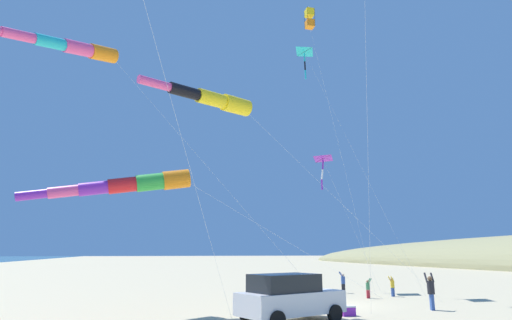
# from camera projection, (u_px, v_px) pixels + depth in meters

# --- Properties ---
(ground_plane) EXTENTS (600.00, 600.00, 0.00)m
(ground_plane) POSITION_uv_depth(u_px,v_px,m) (329.00, 305.00, 21.74)
(ground_plane) COLOR #C6B58C
(parked_car) EXTENTS (4.67, 3.19, 1.85)m
(parked_car) POSITION_uv_depth(u_px,v_px,m) (289.00, 297.00, 16.36)
(parked_car) COLOR silver
(parked_car) RESTS_ON ground_plane
(cooler_box) EXTENTS (0.62, 0.42, 0.42)m
(cooler_box) POSITION_uv_depth(u_px,v_px,m) (347.00, 311.00, 17.95)
(cooler_box) COLOR purple
(cooler_box) RESTS_ON ground_plane
(person_adult_flyer) EXTENTS (0.52, 0.60, 1.72)m
(person_adult_flyer) POSITION_uv_depth(u_px,v_px,m) (431.00, 290.00, 19.85)
(person_adult_flyer) COLOR #335199
(person_adult_flyer) RESTS_ON ground_plane
(person_child_green_jacket) EXTENTS (0.37, 0.30, 1.16)m
(person_child_green_jacket) POSITION_uv_depth(u_px,v_px,m) (368.00, 287.00, 24.85)
(person_child_green_jacket) COLOR #B72833
(person_child_green_jacket) RESTS_ON ground_plane
(person_child_grey_jacket) EXTENTS (0.41, 0.34, 1.23)m
(person_child_grey_jacket) POSITION_uv_depth(u_px,v_px,m) (392.00, 285.00, 25.88)
(person_child_grey_jacket) COLOR #335199
(person_child_grey_jacket) RESTS_ON ground_plane
(person_bystander_far) EXTENTS (0.50, 0.47, 1.40)m
(person_bystander_far) POSITION_uv_depth(u_px,v_px,m) (343.00, 281.00, 28.07)
(person_bystander_far) COLOR #232328
(person_bystander_far) RESTS_ON ground_plane
(kite_windsock_purple_drifting) EXTENTS (19.27, 3.32, 6.63)m
(kite_windsock_purple_drifting) POSITION_uv_depth(u_px,v_px,m) (132.00, 184.00, 19.08)
(kite_windsock_purple_drifting) COLOR orange
(kite_windsock_purple_drifting) RESTS_ON ground_plane
(kite_windsock_blue_topmost) EXTENTS (16.88, 6.92, 14.58)m
(kite_windsock_blue_topmost) POSITION_uv_depth(u_px,v_px,m) (70.00, 47.00, 22.49)
(kite_windsock_blue_topmost) COLOR orange
(kite_windsock_blue_topmost) RESTS_ON ground_plane
(kite_delta_yellow_midlevel) EXTENTS (6.24, 6.47, 18.65)m
(kite_delta_yellow_midlevel) POSITION_uv_depth(u_px,v_px,m) (304.00, 52.00, 33.09)
(kite_delta_yellow_midlevel) COLOR #1EB7C6
(kite_delta_yellow_midlevel) RESTS_ON ground_plane
(kite_windsock_green_low_center) EXTENTS (16.94, 3.21, 10.61)m
(kite_windsock_green_low_center) POSITION_uv_depth(u_px,v_px,m) (214.00, 99.00, 20.62)
(kite_windsock_green_low_center) COLOR yellow
(kite_windsock_green_low_center) RESTS_ON ground_plane
(kite_box_magenta_far_left) EXTENTS (3.71, 1.43, 20.13)m
(kite_box_magenta_far_left) POSITION_uv_depth(u_px,v_px,m) (310.00, 19.00, 30.24)
(kite_box_magenta_far_left) COLOR yellow
(kite_box_magenta_far_left) RESTS_ON ground_plane
(kite_delta_rainbow_low_near) EXTENTS (4.19, 2.77, 10.08)m
(kite_delta_rainbow_low_near) POSITION_uv_depth(u_px,v_px,m) (323.00, 159.00, 31.90)
(kite_delta_rainbow_low_near) COLOR purple
(kite_delta_rainbow_low_near) RESTS_ON ground_plane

